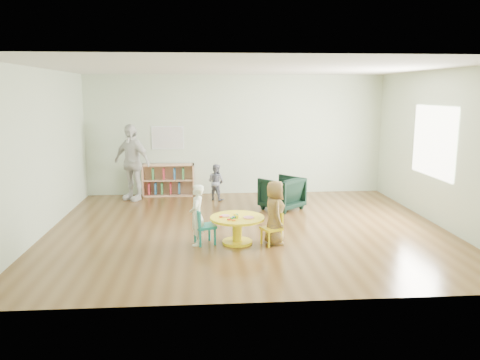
{
  "coord_description": "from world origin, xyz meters",
  "views": [
    {
      "loc": [
        -0.74,
        -8.02,
        2.4
      ],
      "look_at": [
        -0.15,
        -0.3,
        0.94
      ],
      "focal_mm": 35.0,
      "sensor_mm": 36.0,
      "label": 1
    }
  ],
  "objects_px": {
    "bookshelf": "(168,180)",
    "child_right": "(275,213)",
    "toddler": "(216,182)",
    "adult_caretaker": "(132,162)",
    "child_left": "(197,215)",
    "kid_chair_right": "(273,227)",
    "activity_table": "(237,225)",
    "armchair": "(282,193)",
    "kid_chair_left": "(202,225)"
  },
  "relations": [
    {
      "from": "kid_chair_left",
      "to": "toddler",
      "type": "relative_size",
      "value": 0.7
    },
    {
      "from": "kid_chair_right",
      "to": "toddler",
      "type": "distance_m",
      "value": 3.31
    },
    {
      "from": "activity_table",
      "to": "kid_chair_left",
      "type": "relative_size",
      "value": 1.51
    },
    {
      "from": "bookshelf",
      "to": "toddler",
      "type": "xyz_separation_m",
      "value": [
        1.11,
        -0.56,
        0.04
      ]
    },
    {
      "from": "armchair",
      "to": "child_left",
      "type": "bearing_deg",
      "value": 10.55
    },
    {
      "from": "kid_chair_right",
      "to": "armchair",
      "type": "distance_m",
      "value": 2.3
    },
    {
      "from": "toddler",
      "to": "adult_caretaker",
      "type": "xyz_separation_m",
      "value": [
        -1.88,
        0.19,
        0.44
      ]
    },
    {
      "from": "child_left",
      "to": "toddler",
      "type": "relative_size",
      "value": 1.19
    },
    {
      "from": "kid_chair_right",
      "to": "activity_table",
      "type": "bearing_deg",
      "value": 56.34
    },
    {
      "from": "child_right",
      "to": "toddler",
      "type": "height_order",
      "value": "child_right"
    },
    {
      "from": "bookshelf",
      "to": "child_left",
      "type": "relative_size",
      "value": 1.23
    },
    {
      "from": "kid_chair_right",
      "to": "adult_caretaker",
      "type": "height_order",
      "value": "adult_caretaker"
    },
    {
      "from": "child_left",
      "to": "armchair",
      "type": "bearing_deg",
      "value": 150.51
    },
    {
      "from": "activity_table",
      "to": "armchair",
      "type": "xyz_separation_m",
      "value": [
        1.08,
        2.15,
        0.04
      ]
    },
    {
      "from": "adult_caretaker",
      "to": "kid_chair_right",
      "type": "bearing_deg",
      "value": -16.93
    },
    {
      "from": "activity_table",
      "to": "kid_chair_right",
      "type": "xyz_separation_m",
      "value": [
        0.57,
        -0.09,
        -0.02
      ]
    },
    {
      "from": "child_left",
      "to": "adult_caretaker",
      "type": "relative_size",
      "value": 0.57
    },
    {
      "from": "activity_table",
      "to": "toddler",
      "type": "height_order",
      "value": "toddler"
    },
    {
      "from": "kid_chair_left",
      "to": "child_left",
      "type": "xyz_separation_m",
      "value": [
        -0.08,
        -0.01,
        0.18
      ]
    },
    {
      "from": "bookshelf",
      "to": "kid_chair_right",
      "type": "bearing_deg",
      "value": -62.65
    },
    {
      "from": "child_left",
      "to": "child_right",
      "type": "height_order",
      "value": "child_right"
    },
    {
      "from": "kid_chair_left",
      "to": "bookshelf",
      "type": "height_order",
      "value": "bookshelf"
    },
    {
      "from": "activity_table",
      "to": "adult_caretaker",
      "type": "height_order",
      "value": "adult_caretaker"
    },
    {
      "from": "activity_table",
      "to": "kid_chair_left",
      "type": "xyz_separation_m",
      "value": [
        -0.56,
        -0.01,
        0.01
      ]
    },
    {
      "from": "child_right",
      "to": "adult_caretaker",
      "type": "bearing_deg",
      "value": 36.2
    },
    {
      "from": "kid_chair_right",
      "to": "armchair",
      "type": "height_order",
      "value": "armchair"
    },
    {
      "from": "activity_table",
      "to": "toddler",
      "type": "xyz_separation_m",
      "value": [
        -0.26,
        3.11,
        0.11
      ]
    },
    {
      "from": "armchair",
      "to": "kid_chair_left",
      "type": "bearing_deg",
      "value": 11.71
    },
    {
      "from": "child_left",
      "to": "toddler",
      "type": "xyz_separation_m",
      "value": [
        0.38,
        3.14,
        -0.08
      ]
    },
    {
      "from": "kid_chair_right",
      "to": "bookshelf",
      "type": "bearing_deg",
      "value": 2.86
    },
    {
      "from": "armchair",
      "to": "toddler",
      "type": "bearing_deg",
      "value": -76.82
    },
    {
      "from": "armchair",
      "to": "child_left",
      "type": "xyz_separation_m",
      "value": [
        -1.72,
        -2.17,
        0.15
      ]
    },
    {
      "from": "child_right",
      "to": "adult_caretaker",
      "type": "distance_m",
      "value": 4.35
    },
    {
      "from": "armchair",
      "to": "adult_caretaker",
      "type": "bearing_deg",
      "value": -60.85
    },
    {
      "from": "kid_chair_right",
      "to": "bookshelf",
      "type": "xyz_separation_m",
      "value": [
        -1.95,
        3.76,
        0.08
      ]
    },
    {
      "from": "child_left",
      "to": "child_right",
      "type": "relative_size",
      "value": 0.95
    },
    {
      "from": "bookshelf",
      "to": "toddler",
      "type": "distance_m",
      "value": 1.25
    },
    {
      "from": "kid_chair_right",
      "to": "child_right",
      "type": "height_order",
      "value": "child_right"
    },
    {
      "from": "kid_chair_left",
      "to": "kid_chair_right",
      "type": "bearing_deg",
      "value": 65.6
    },
    {
      "from": "bookshelf",
      "to": "kid_chair_left",
      "type": "bearing_deg",
      "value": -77.51
    },
    {
      "from": "kid_chair_right",
      "to": "child_right",
      "type": "relative_size",
      "value": 0.51
    },
    {
      "from": "bookshelf",
      "to": "child_right",
      "type": "height_order",
      "value": "child_right"
    },
    {
      "from": "bookshelf",
      "to": "child_right",
      "type": "distance_m",
      "value": 4.23
    },
    {
      "from": "child_right",
      "to": "adult_caretaker",
      "type": "relative_size",
      "value": 0.6
    },
    {
      "from": "bookshelf",
      "to": "adult_caretaker",
      "type": "xyz_separation_m",
      "value": [
        -0.77,
        -0.37,
        0.49
      ]
    },
    {
      "from": "toddler",
      "to": "adult_caretaker",
      "type": "relative_size",
      "value": 0.48
    },
    {
      "from": "child_left",
      "to": "bookshelf",
      "type": "bearing_deg",
      "value": -159.94
    },
    {
      "from": "kid_chair_right",
      "to": "child_right",
      "type": "xyz_separation_m",
      "value": [
        0.02,
        0.03,
        0.23
      ]
    },
    {
      "from": "armchair",
      "to": "child_left",
      "type": "distance_m",
      "value": 2.77
    },
    {
      "from": "activity_table",
      "to": "child_right",
      "type": "bearing_deg",
      "value": -6.37
    }
  ]
}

